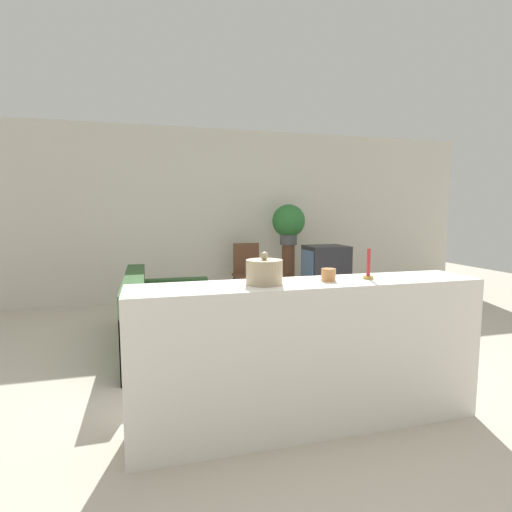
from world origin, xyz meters
TOP-DOWN VIEW (x-y plane):
  - ground_plane at (0.00, 0.00)m, footprint 14.00×14.00m
  - wall_back at (0.00, 3.43)m, footprint 9.00×0.06m
  - couch at (-0.80, 1.28)m, footprint 0.98×1.96m
  - tv_stand at (1.40, 2.13)m, footprint 0.75×0.52m
  - television at (1.39, 2.13)m, footprint 0.57×0.50m
  - wooden_chair at (0.45, 2.80)m, footprint 0.44×0.44m
  - plant_stand at (1.12, 2.90)m, footprint 0.20×0.20m
  - potted_plant at (1.12, 2.90)m, footprint 0.51×0.51m
  - foreground_counter at (0.00, -0.59)m, footprint 2.32×0.44m
  - decorative_bowl at (-0.31, -0.59)m, footprint 0.23×0.23m
  - candle_jar at (0.13, -0.59)m, footprint 0.10×0.10m
  - candlestick at (0.42, -0.59)m, footprint 0.07×0.07m

SIDE VIEW (x-z plane):
  - ground_plane at x=0.00m, z-range 0.00..0.00m
  - tv_stand at x=1.40m, z-range 0.00..0.42m
  - couch at x=-0.80m, z-range -0.11..0.64m
  - plant_stand at x=1.12m, z-range 0.00..0.90m
  - foreground_counter at x=0.00m, z-range 0.00..0.97m
  - wooden_chair at x=0.45m, z-range 0.06..0.99m
  - television at x=1.39m, z-range 0.42..0.94m
  - candle_jar at x=0.13m, z-range 0.97..1.05m
  - candlestick at x=0.42m, z-range 0.93..1.13m
  - decorative_bowl at x=-0.31m, z-range 0.94..1.15m
  - potted_plant at x=1.12m, z-range 0.93..1.56m
  - wall_back at x=0.00m, z-range 0.00..2.70m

